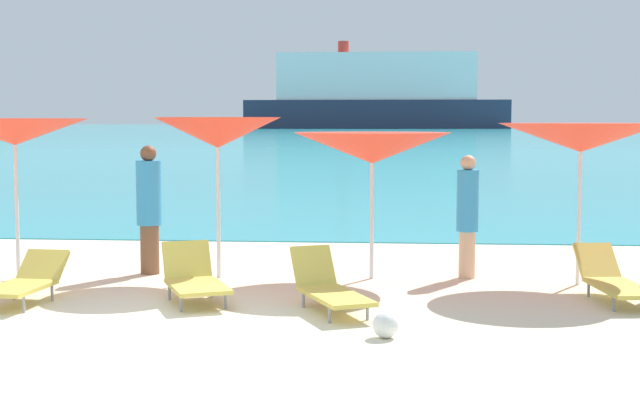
{
  "coord_description": "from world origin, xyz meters",
  "views": [
    {
      "loc": [
        2.62,
        -9.56,
        2.25
      ],
      "look_at": [
        1.61,
        2.45,
        1.2
      ],
      "focal_mm": 51.84,
      "sensor_mm": 36.0,
      "label": 1
    }
  ],
  "objects_px": {
    "umbrella_5": "(581,138)",
    "lounge_chair_3": "(194,278)",
    "umbrella_3": "(218,133)",
    "cruise_ship": "(376,95)",
    "umbrella_2": "(15,132)",
    "beachgoer_0": "(149,206)",
    "lounge_chair_5": "(329,287)",
    "beachgoer_1": "(468,213)",
    "lounge_chair_2": "(613,280)",
    "beach_ball": "(386,325)",
    "umbrella_4": "(372,148)",
    "lounge_chair_4": "(25,281)"
  },
  "relations": [
    {
      "from": "umbrella_3",
      "to": "lounge_chair_2",
      "type": "relative_size",
      "value": 1.26
    },
    {
      "from": "lounge_chair_3",
      "to": "lounge_chair_4",
      "type": "relative_size",
      "value": 1.02
    },
    {
      "from": "lounge_chair_3",
      "to": "lounge_chair_4",
      "type": "distance_m",
      "value": 2.07
    },
    {
      "from": "umbrella_5",
      "to": "lounge_chair_5",
      "type": "relative_size",
      "value": 1.39
    },
    {
      "from": "umbrella_3",
      "to": "lounge_chair_2",
      "type": "height_order",
      "value": "umbrella_3"
    },
    {
      "from": "umbrella_4",
      "to": "beachgoer_1",
      "type": "height_order",
      "value": "umbrella_4"
    },
    {
      "from": "umbrella_5",
      "to": "umbrella_3",
      "type": "bearing_deg",
      "value": 178.26
    },
    {
      "from": "umbrella_2",
      "to": "beachgoer_0",
      "type": "distance_m",
      "value": 2.13
    },
    {
      "from": "lounge_chair_2",
      "to": "umbrella_5",
      "type": "bearing_deg",
      "value": 94.84
    },
    {
      "from": "cruise_ship",
      "to": "lounge_chair_3",
      "type": "bearing_deg",
      "value": -89.17
    },
    {
      "from": "lounge_chair_2",
      "to": "lounge_chair_3",
      "type": "distance_m",
      "value": 5.21
    },
    {
      "from": "umbrella_4",
      "to": "umbrella_5",
      "type": "relative_size",
      "value": 1.06
    },
    {
      "from": "beach_ball",
      "to": "lounge_chair_5",
      "type": "bearing_deg",
      "value": 117.39
    },
    {
      "from": "lounge_chair_2",
      "to": "lounge_chair_4",
      "type": "xyz_separation_m",
      "value": [
        -7.23,
        -0.81,
        0.02
      ]
    },
    {
      "from": "umbrella_2",
      "to": "umbrella_5",
      "type": "height_order",
      "value": "umbrella_2"
    },
    {
      "from": "lounge_chair_5",
      "to": "beachgoer_1",
      "type": "height_order",
      "value": "beachgoer_1"
    },
    {
      "from": "lounge_chair_4",
      "to": "lounge_chair_5",
      "type": "xyz_separation_m",
      "value": [
        3.75,
        -0.12,
        -0.0
      ]
    },
    {
      "from": "lounge_chair_2",
      "to": "lounge_chair_4",
      "type": "relative_size",
      "value": 1.25
    },
    {
      "from": "lounge_chair_2",
      "to": "cruise_ship",
      "type": "height_order",
      "value": "cruise_ship"
    },
    {
      "from": "umbrella_3",
      "to": "cruise_ship",
      "type": "xyz_separation_m",
      "value": [
        -3.16,
        228.91,
        6.62
      ]
    },
    {
      "from": "umbrella_2",
      "to": "umbrella_3",
      "type": "height_order",
      "value": "umbrella_3"
    },
    {
      "from": "lounge_chair_4",
      "to": "beachgoer_0",
      "type": "distance_m",
      "value": 2.57
    },
    {
      "from": "umbrella_2",
      "to": "umbrella_4",
      "type": "relative_size",
      "value": 0.93
    },
    {
      "from": "lounge_chair_3",
      "to": "beachgoer_1",
      "type": "distance_m",
      "value": 4.09
    },
    {
      "from": "umbrella_4",
      "to": "beach_ball",
      "type": "relative_size",
      "value": 8.9
    },
    {
      "from": "beachgoer_1",
      "to": "beachgoer_0",
      "type": "bearing_deg",
      "value": 37.89
    },
    {
      "from": "umbrella_3",
      "to": "beachgoer_0",
      "type": "distance_m",
      "value": 1.53
    },
    {
      "from": "umbrella_5",
      "to": "lounge_chair_4",
      "type": "height_order",
      "value": "umbrella_5"
    },
    {
      "from": "umbrella_2",
      "to": "umbrella_4",
      "type": "xyz_separation_m",
      "value": [
        4.98,
        0.45,
        -0.23
      ]
    },
    {
      "from": "lounge_chair_4",
      "to": "beach_ball",
      "type": "relative_size",
      "value": 5.28
    },
    {
      "from": "lounge_chair_3",
      "to": "beach_ball",
      "type": "height_order",
      "value": "lounge_chair_3"
    },
    {
      "from": "lounge_chair_5",
      "to": "cruise_ship",
      "type": "height_order",
      "value": "cruise_ship"
    },
    {
      "from": "lounge_chair_4",
      "to": "beachgoer_0",
      "type": "xyz_separation_m",
      "value": [
        0.94,
        2.28,
        0.72
      ]
    },
    {
      "from": "umbrella_4",
      "to": "lounge_chair_3",
      "type": "bearing_deg",
      "value": -138.63
    },
    {
      "from": "lounge_chair_2",
      "to": "lounge_chair_5",
      "type": "xyz_separation_m",
      "value": [
        -3.48,
        -0.93,
        0.02
      ]
    },
    {
      "from": "umbrella_4",
      "to": "lounge_chair_3",
      "type": "distance_m",
      "value": 3.24
    },
    {
      "from": "umbrella_5",
      "to": "lounge_chair_2",
      "type": "distance_m",
      "value": 2.06
    },
    {
      "from": "lounge_chair_5",
      "to": "beachgoer_0",
      "type": "bearing_deg",
      "value": 114.77
    },
    {
      "from": "lounge_chair_3",
      "to": "umbrella_5",
      "type": "bearing_deg",
      "value": -5.63
    },
    {
      "from": "lounge_chair_2",
      "to": "beach_ball",
      "type": "bearing_deg",
      "value": -148.22
    },
    {
      "from": "lounge_chair_5",
      "to": "beachgoer_0",
      "type": "relative_size",
      "value": 0.88
    },
    {
      "from": "umbrella_5",
      "to": "lounge_chair_4",
      "type": "relative_size",
      "value": 1.58
    },
    {
      "from": "beachgoer_1",
      "to": "beach_ball",
      "type": "distance_m",
      "value": 3.99
    },
    {
      "from": "umbrella_2",
      "to": "lounge_chair_5",
      "type": "bearing_deg",
      "value": -21.7
    },
    {
      "from": "lounge_chair_5",
      "to": "umbrella_5",
      "type": "bearing_deg",
      "value": 6.9
    },
    {
      "from": "umbrella_5",
      "to": "lounge_chair_4",
      "type": "distance_m",
      "value": 7.46
    },
    {
      "from": "umbrella_3",
      "to": "beachgoer_1",
      "type": "distance_m",
      "value": 3.71
    },
    {
      "from": "cruise_ship",
      "to": "lounge_chair_5",
      "type": "bearing_deg",
      "value": -88.75
    },
    {
      "from": "umbrella_3",
      "to": "lounge_chair_3",
      "type": "xyz_separation_m",
      "value": [
        0.04,
        -1.78,
        -1.77
      ]
    },
    {
      "from": "umbrella_5",
      "to": "lounge_chair_3",
      "type": "distance_m",
      "value": 5.49
    }
  ]
}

